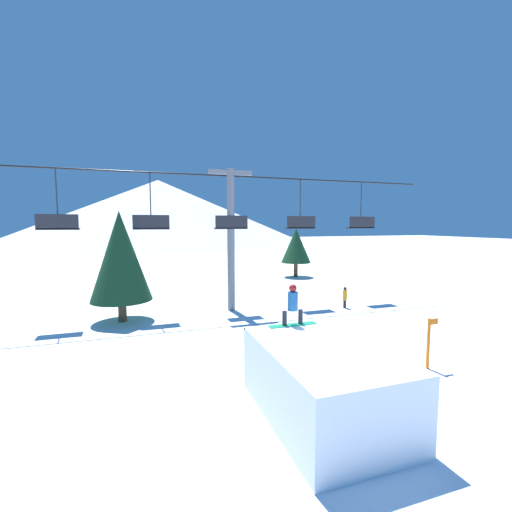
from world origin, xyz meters
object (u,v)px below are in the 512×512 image
snowboarder (293,305)px  distant_skier (345,296)px  snow_ramp (323,382)px  trail_marker (429,342)px  pine_tree_near (120,256)px

snowboarder → distant_skier: snowboarder is taller
snow_ramp → trail_marker: bearing=16.3°
pine_tree_near → trail_marker: pine_tree_near is taller
snowboarder → pine_tree_near: bearing=120.7°
snowboarder → pine_tree_near: 10.23m
pine_tree_near → trail_marker: bearing=-42.9°
snow_ramp → pine_tree_near: pine_tree_near is taller
pine_tree_near → snowboarder: bearing=-59.3°
snow_ramp → distant_skier: (6.88, 9.50, -0.24)m
snow_ramp → distant_skier: 11.73m
snowboarder → trail_marker: (4.76, -0.49, -1.50)m
trail_marker → distant_skier: size_ratio=1.39×
pine_tree_near → trail_marker: size_ratio=3.20×
pine_tree_near → distant_skier: (12.04, -1.17, -2.60)m
distant_skier → snowboarder: bearing=-132.0°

